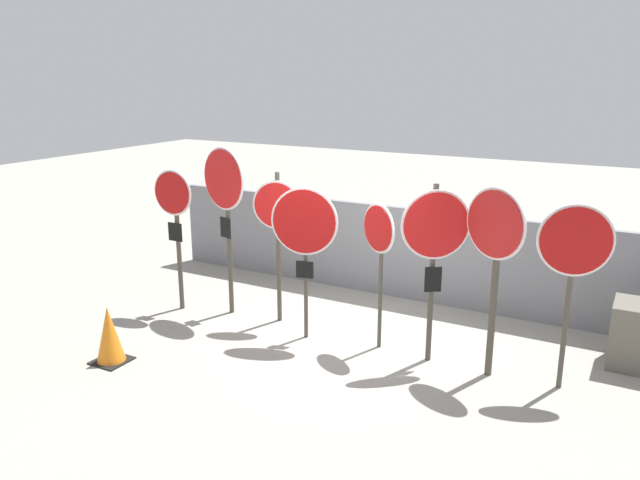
% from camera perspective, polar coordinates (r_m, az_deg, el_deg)
% --- Properties ---
extents(ground_plane, '(40.00, 40.00, 0.00)m').
position_cam_1_polar(ground_plane, '(9.05, 2.45, -8.96)').
color(ground_plane, gray).
extents(fence_back, '(8.85, 0.12, 1.55)m').
position_cam_1_polar(fence_back, '(10.49, 7.29, -1.14)').
color(fence_back, slate).
rests_on(fence_back, ground).
extents(stop_sign_0, '(0.71, 0.13, 2.26)m').
position_cam_1_polar(stop_sign_0, '(9.88, -13.16, 2.54)').
color(stop_sign_0, '#474238').
rests_on(stop_sign_0, ground).
extents(stop_sign_1, '(0.91, 0.30, 2.62)m').
position_cam_1_polar(stop_sign_1, '(9.50, -8.72, 4.11)').
color(stop_sign_1, '#474238').
rests_on(stop_sign_1, ground).
extents(stop_sign_2, '(0.70, 0.24, 2.29)m').
position_cam_1_polar(stop_sign_2, '(9.15, -3.94, 1.92)').
color(stop_sign_2, '#474238').
rests_on(stop_sign_2, ground).
extents(stop_sign_3, '(0.92, 0.26, 2.20)m').
position_cam_1_polar(stop_sign_3, '(8.52, -1.43, 0.94)').
color(stop_sign_3, '#474238').
rests_on(stop_sign_3, ground).
extents(stop_sign_4, '(0.58, 0.37, 2.04)m').
position_cam_1_polar(stop_sign_4, '(8.27, 5.41, -0.04)').
color(stop_sign_4, '#474238').
rests_on(stop_sign_4, ground).
extents(stop_sign_5, '(0.75, 0.52, 2.37)m').
position_cam_1_polar(stop_sign_5, '(7.92, 10.46, 0.05)').
color(stop_sign_5, '#474238').
rests_on(stop_sign_5, ground).
extents(stop_sign_6, '(0.79, 0.42, 2.40)m').
position_cam_1_polar(stop_sign_6, '(7.69, 15.69, -0.56)').
color(stop_sign_6, '#474238').
rests_on(stop_sign_6, ground).
extents(stop_sign_7, '(0.82, 0.25, 2.28)m').
position_cam_1_polar(stop_sign_7, '(7.62, 22.20, -1.18)').
color(stop_sign_7, '#474238').
rests_on(stop_sign_7, ground).
extents(traffic_cone_0, '(0.44, 0.44, 0.77)m').
position_cam_1_polar(traffic_cone_0, '(8.66, -18.70, -8.21)').
color(traffic_cone_0, black).
rests_on(traffic_cone_0, ground).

